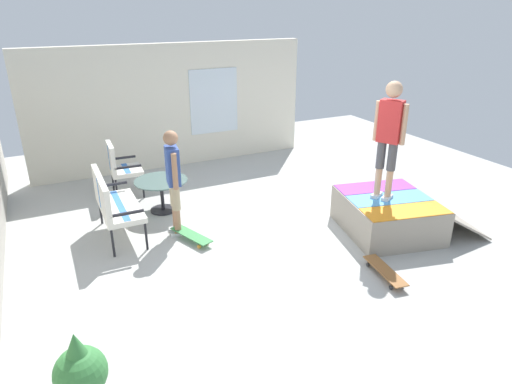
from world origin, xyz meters
name	(u,v)px	position (x,y,z in m)	size (l,w,h in m)	color
ground_plane	(277,231)	(0.00, 0.00, -0.05)	(12.00, 12.00, 0.10)	#B2B2AD
house_facade	(173,106)	(3.80, 0.49, 1.30)	(0.23, 6.00, 2.60)	silver
skate_ramp	(389,214)	(-0.82, -1.55, 0.28)	(1.84, 2.31, 0.57)	gray
patio_bench	(111,201)	(0.84, 2.37, 0.62)	(1.25, 0.56, 1.02)	black
patio_chair_near_house	(119,164)	(2.48, 1.95, 0.61)	(0.64, 0.58, 1.02)	black
patio_table	(162,189)	(1.48, 1.45, 0.40)	(0.90, 0.90, 0.57)	black
person_watching	(173,176)	(0.58, 1.47, 0.96)	(0.48, 0.28, 1.65)	silver
person_skater	(389,132)	(-0.76, -1.41, 1.61)	(0.43, 0.34, 1.77)	silver
skateboard_by_bench	(191,235)	(0.24, 1.35, 0.08)	(0.82, 0.47, 0.10)	#3F8C4C
skateboard_spare	(385,271)	(-1.83, -0.62, 0.08)	(0.82, 0.32, 0.10)	brown
potted_plant	(82,378)	(-2.44, 3.18, 0.47)	(0.44, 0.44, 0.92)	#515156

